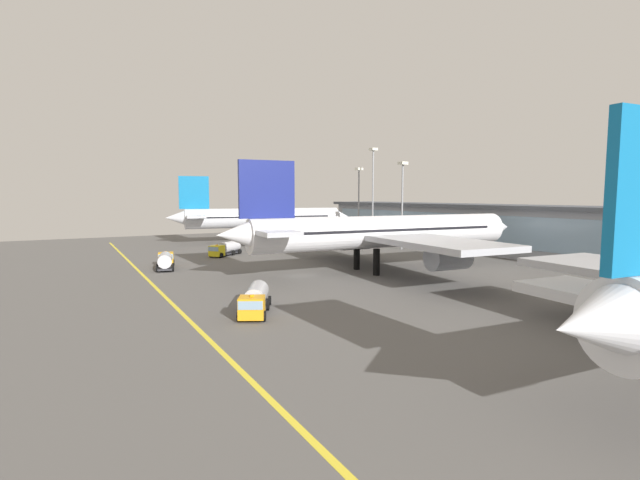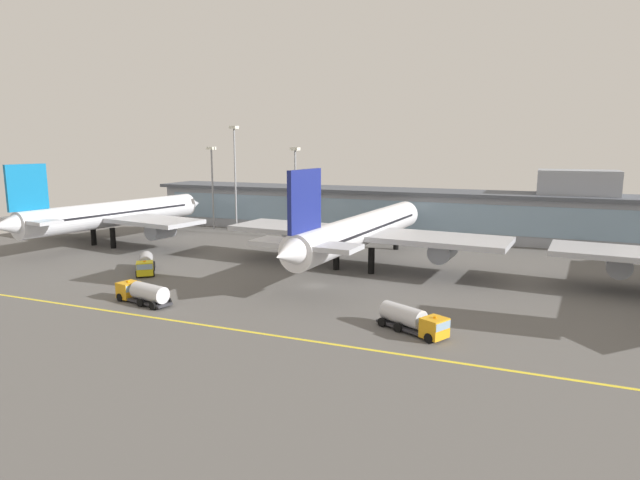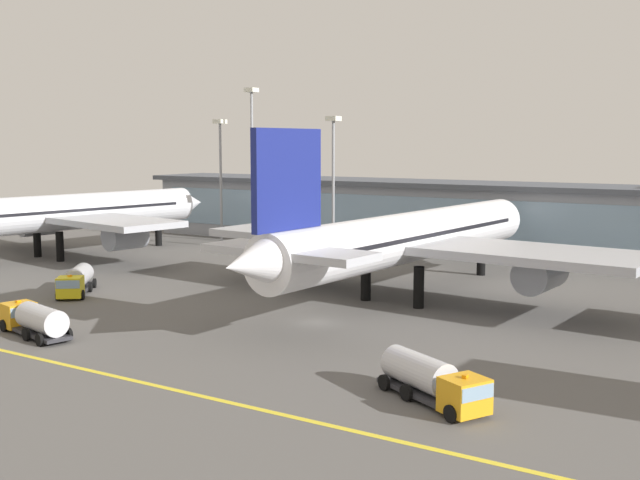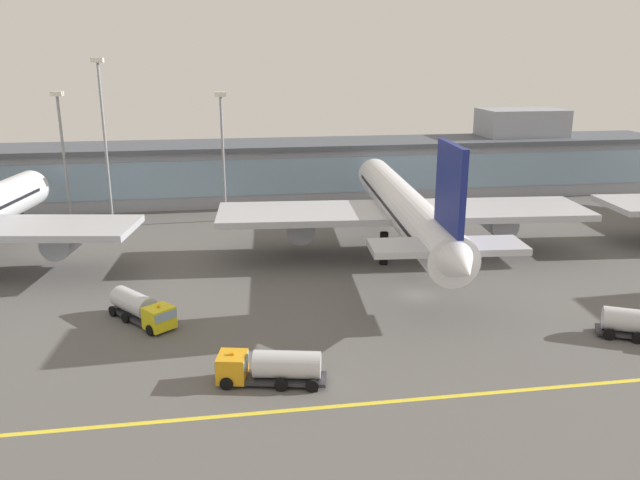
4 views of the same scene
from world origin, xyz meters
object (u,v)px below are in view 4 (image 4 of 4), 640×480
(apron_light_mast_west, at_px, (103,117))
(apron_light_mast_centre, at_px, (62,136))
(service_truck_far, at_px, (143,309))
(fuel_tanker_truck, at_px, (268,366))
(apron_light_mast_east, at_px, (222,136))
(airliner_near_right, at_px, (404,209))

(apron_light_mast_west, height_order, apron_light_mast_centre, apron_light_mast_west)
(service_truck_far, relative_size, apron_light_mast_west, 0.33)
(fuel_tanker_truck, height_order, service_truck_far, same)
(apron_light_mast_west, distance_m, apron_light_mast_east, 19.70)
(airliner_near_right, xyz_separation_m, apron_light_mast_west, (-42.28, 28.20, 10.11))
(airliner_near_right, height_order, apron_light_mast_centre, apron_light_mast_centre)
(airliner_near_right, height_order, apron_light_mast_west, apron_light_mast_west)
(fuel_tanker_truck, distance_m, apron_light_mast_east, 56.50)
(airliner_near_right, xyz_separation_m, apron_light_mast_east, (-23.43, 23.18, 7.27))
(apron_light_mast_east, bearing_deg, service_truck_far, -102.66)
(airliner_near_right, distance_m, service_truck_far, 37.27)
(airliner_near_right, xyz_separation_m, fuel_tanker_truck, (-21.00, -31.89, -5.08))
(airliner_near_right, height_order, fuel_tanker_truck, airliner_near_right)
(fuel_tanker_truck, xyz_separation_m, apron_light_mast_centre, (-27.85, 59.83, 12.38))
(fuel_tanker_truck, relative_size, apron_light_mast_east, 0.45)
(airliner_near_right, bearing_deg, apron_light_mast_east, 49.78)
(airliner_near_right, relative_size, apron_light_mast_east, 2.75)
(service_truck_far, bearing_deg, apron_light_mast_west, 153.91)
(apron_light_mast_east, bearing_deg, apron_light_mast_centre, 169.42)
(service_truck_far, xyz_separation_m, apron_light_mast_east, (9.12, 40.61, 12.35))
(service_truck_far, distance_m, apron_light_mast_west, 49.06)
(airliner_near_right, bearing_deg, fuel_tanker_truck, 151.11)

